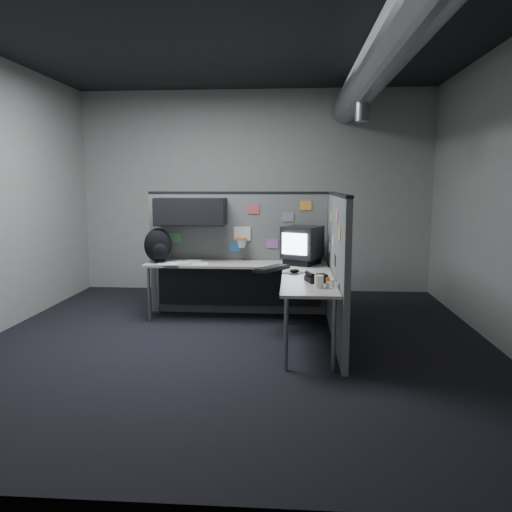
# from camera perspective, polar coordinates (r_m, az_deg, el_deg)

# --- Properties ---
(room) EXTENTS (5.62, 5.62, 3.22)m
(room) POSITION_cam_1_polar(r_m,az_deg,el_deg) (5.27, 3.68, 12.22)
(room) COLOR black
(room) RESTS_ON ground
(partition_back) EXTENTS (2.44, 0.42, 1.63)m
(partition_back) POSITION_cam_1_polar(r_m,az_deg,el_deg) (6.58, -3.37, 1.84)
(partition_back) COLOR #5F615F
(partition_back) RESTS_ON ground
(partition_right) EXTENTS (0.07, 2.23, 1.63)m
(partition_right) POSITION_cam_1_polar(r_m,az_deg,el_deg) (5.57, 9.19, -1.27)
(partition_right) COLOR #5F615F
(partition_right) RESTS_ON ground
(desk) EXTENTS (2.31, 2.11, 0.73)m
(desk) POSITION_cam_1_polar(r_m,az_deg,el_deg) (6.08, -0.26, -2.34)
(desk) COLOR #ABA59B
(desk) RESTS_ON ground
(monitor) EXTENTS (0.56, 0.56, 0.48)m
(monitor) POSITION_cam_1_polar(r_m,az_deg,el_deg) (6.25, 5.30, 1.29)
(monitor) COLOR black
(monitor) RESTS_ON desk
(keyboard) EXTENTS (0.43, 0.51, 0.04)m
(keyboard) POSITION_cam_1_polar(r_m,az_deg,el_deg) (5.82, 1.79, -1.44)
(keyboard) COLOR black
(keyboard) RESTS_ON desk
(mouse) EXTENTS (0.29, 0.30, 0.05)m
(mouse) POSITION_cam_1_polar(r_m,az_deg,el_deg) (5.65, 4.41, -1.79)
(mouse) COLOR black
(mouse) RESTS_ON desk
(phone) EXTENTS (0.25, 0.26, 0.10)m
(phone) POSITION_cam_1_polar(r_m,az_deg,el_deg) (5.17, 6.87, -2.51)
(phone) COLOR black
(phone) RESTS_ON desk
(bottles) EXTENTS (0.14, 0.16, 0.08)m
(bottles) POSITION_cam_1_polar(r_m,az_deg,el_deg) (4.93, 8.55, -3.14)
(bottles) COLOR silver
(bottles) RESTS_ON desk
(cup) EXTENTS (0.11, 0.11, 0.12)m
(cup) POSITION_cam_1_polar(r_m,az_deg,el_deg) (4.87, 7.21, -2.92)
(cup) COLOR white
(cup) RESTS_ON desk
(papers) EXTENTS (0.67, 0.53, 0.01)m
(papers) POSITION_cam_1_polar(r_m,az_deg,el_deg) (6.39, -8.35, -0.77)
(papers) COLOR white
(papers) RESTS_ON desk
(backpack) EXTENTS (0.38, 0.34, 0.44)m
(backpack) POSITION_cam_1_polar(r_m,az_deg,el_deg) (6.51, -11.12, 1.15)
(backpack) COLOR black
(backpack) RESTS_ON desk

